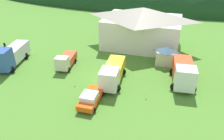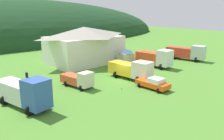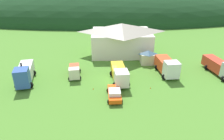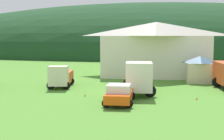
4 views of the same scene
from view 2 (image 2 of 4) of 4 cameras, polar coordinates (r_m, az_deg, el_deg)
The scene contains 12 objects.
ground_plane at distance 37.23m, azimuth 2.22°, elevation -2.46°, with size 200.00×200.00×0.00m, color #4C842D.
depot_building at distance 48.97m, azimuth -6.77°, elevation 6.15°, with size 15.20×10.74×7.45m.
play_shed_cream at distance 47.42m, azimuth 3.42°, elevation 3.26°, with size 3.17×2.17×3.18m.
box_truck_blue at distance 28.28m, azimuth -20.53°, elevation -5.02°, with size 4.05×8.34×3.74m.
light_truck_cream at distance 33.96m, azimuth -8.14°, elevation -2.23°, with size 2.87×5.50×2.42m.
heavy_rig_striped at distance 37.40m, azimuth 4.85°, elevation 0.20°, with size 3.52×7.74×3.15m.
heavy_rig_white at distance 46.16m, azimuth 10.49°, elevation 2.95°, with size 3.78×7.28×3.52m.
tow_truck_silver at distance 54.34m, azimuth 17.76°, elevation 4.14°, with size 3.88×8.65×3.37m.
service_pickup_orange at distance 33.46m, azimuth 10.02°, elevation -3.16°, with size 2.52×4.91×1.66m.
traffic_light_west at distance 27.30m, azimuth -19.74°, elevation -3.94°, with size 0.20×0.32×4.27m.
traffic_cone_near_pickup at distance 32.96m, azimuth 2.33°, elevation -4.73°, with size 0.36×0.36×0.50m, color orange.
traffic_cone_mid_row at distance 40.20m, azimuth 12.64°, elevation -1.53°, with size 0.36×0.36×0.49m, color orange.
Camera 2 is at (-24.80, -25.56, 10.84)m, focal length 37.69 mm.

